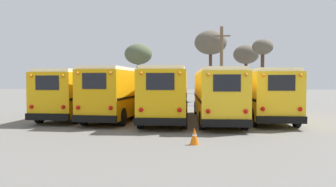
{
  "coord_description": "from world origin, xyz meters",
  "views": [
    {
      "loc": [
        1.81,
        -21.73,
        2.46
      ],
      "look_at": [
        0.0,
        -0.22,
        1.66
      ],
      "focal_mm": 35.0,
      "sensor_mm": 36.0,
      "label": 1
    }
  ],
  "objects": [
    {
      "name": "fence_line",
      "position": [
        0.0,
        6.89,
        0.99
      ],
      "size": [
        20.4,
        0.06,
        1.42
      ],
      "color": "#939399",
      "rests_on": "ground"
    },
    {
      "name": "school_bus_2",
      "position": [
        0.0,
        -0.94,
        1.77
      ],
      "size": [
        2.81,
        10.68,
        3.26
      ],
      "color": "#EAAA0F",
      "rests_on": "ground"
    },
    {
      "name": "school_bus_0",
      "position": [
        -6.17,
        0.66,
        1.73
      ],
      "size": [
        2.63,
        10.66,
        3.18
      ],
      "color": "#EAAA0F",
      "rests_on": "ground"
    },
    {
      "name": "bare_tree_3",
      "position": [
        3.65,
        19.08,
        7.18
      ],
      "size": [
        3.97,
        3.97,
        8.75
      ],
      "color": "#473323",
      "rests_on": "ground"
    },
    {
      "name": "utility_pole",
      "position": [
        4.54,
        13.21,
        4.23
      ],
      "size": [
        1.8,
        0.34,
        8.23
      ],
      "color": "brown",
      "rests_on": "ground"
    },
    {
      "name": "bare_tree_2",
      "position": [
        -4.89,
        16.33,
        5.57
      ],
      "size": [
        3.22,
        3.22,
        6.87
      ],
      "color": "brown",
      "rests_on": "ground"
    },
    {
      "name": "ground_plane",
      "position": [
        0.0,
        0.0,
        0.0
      ],
      "size": [
        160.0,
        160.0,
        0.0
      ],
      "primitive_type": "plane",
      "color": "#66635E"
    },
    {
      "name": "bare_tree_0",
      "position": [
        9.79,
        18.28,
        6.27
      ],
      "size": [
        2.48,
        2.48,
        7.51
      ],
      "color": "#473323",
      "rests_on": "ground"
    },
    {
      "name": "school_bus_3",
      "position": [
        3.08,
        -0.99,
        1.73
      ],
      "size": [
        2.76,
        10.97,
        3.18
      ],
      "color": "yellow",
      "rests_on": "ground"
    },
    {
      "name": "bare_tree_1",
      "position": [
        8.69,
        23.88,
        6.05
      ],
      "size": [
        3.47,
        3.47,
        7.45
      ],
      "color": "#473323",
      "rests_on": "ground"
    },
    {
      "name": "school_bus_4",
      "position": [
        6.17,
        0.35,
        1.73
      ],
      "size": [
        2.67,
        10.95,
        3.18
      ],
      "color": "yellow",
      "rests_on": "ground"
    },
    {
      "name": "traffic_cone",
      "position": [
        1.78,
        -9.05,
        0.33
      ],
      "size": [
        0.36,
        0.36,
        0.67
      ],
      "color": "orange",
      "rests_on": "ground"
    },
    {
      "name": "school_bus_1",
      "position": [
        -3.08,
        -0.26,
        1.79
      ],
      "size": [
        2.99,
        10.37,
        3.3
      ],
      "color": "#E5A00C",
      "rests_on": "ground"
    }
  ]
}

